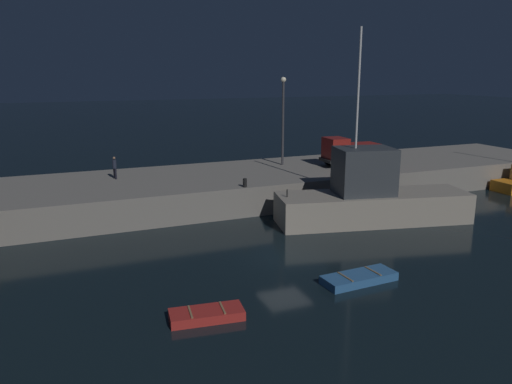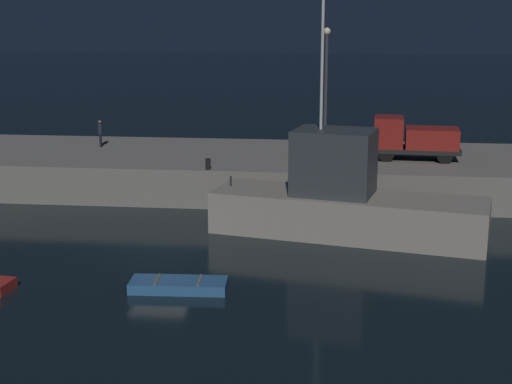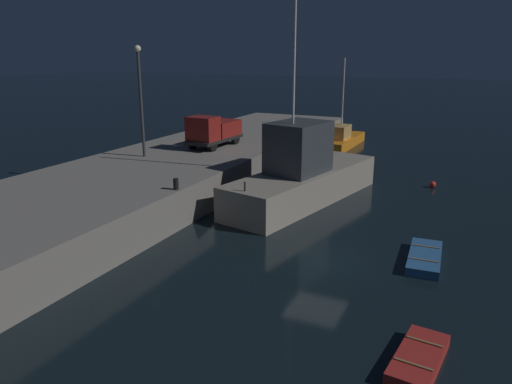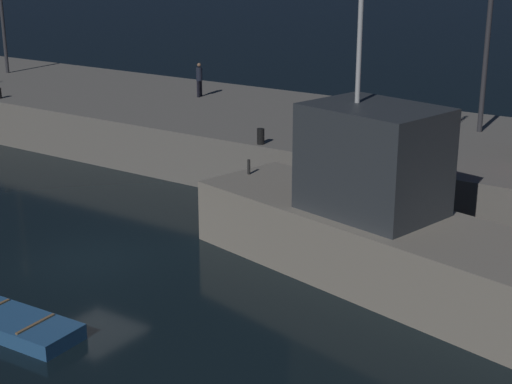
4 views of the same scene
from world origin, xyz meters
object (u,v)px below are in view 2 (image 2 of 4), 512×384
Objects in this scene: fishing_boat_blue at (344,202)px; dockworker at (100,132)px; utility_truck at (413,138)px; rowboat_white_mid at (179,285)px; bollard_central at (208,164)px; lamp_post_east at (326,79)px.

fishing_boat_blue reaches higher than dockworker.
fishing_boat_blue is 9.45m from utility_truck.
rowboat_white_mid is 12.67m from bollard_central.
lamp_post_east is at bearing 96.19° from fishing_boat_blue.
lamp_post_east is (5.06, 19.09, 6.22)m from rowboat_white_mid.
lamp_post_east reaches higher than dockworker.
fishing_boat_blue is at bearing -31.18° from bollard_central.
rowboat_white_mid is 20.83m from dockworker.
bollard_central is (-7.25, 4.39, 0.77)m from fishing_boat_blue.
fishing_boat_blue reaches higher than rowboat_white_mid.
fishing_boat_blue is 1.82× the size of lamp_post_east.
rowboat_white_mid is at bearing -127.88° from fishing_boat_blue.
rowboat_white_mid is (-6.26, -8.05, -1.44)m from fishing_boat_blue.
rowboat_white_mid is 19.61m from utility_truck.
fishing_boat_blue is at bearing -83.81° from lamp_post_east.
lamp_post_east is at bearing 75.15° from rowboat_white_mid.
lamp_post_east reaches higher than rowboat_white_mid.
lamp_post_east is 6.43m from utility_truck.
fishing_boat_blue is 2.58× the size of utility_truck.
utility_truck reaches higher than bollard_central.
utility_truck reaches higher than dockworker.
bollard_central is (-11.07, -4.09, -0.91)m from utility_truck.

